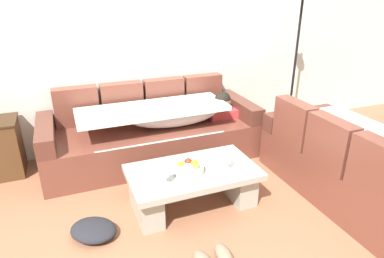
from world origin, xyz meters
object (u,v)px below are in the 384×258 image
Objects in this scene: couch_along_wall at (156,132)px; wine_glass_near_left at (166,172)px; open_magazine at (220,165)px; crumpled_garment at (93,230)px; floor_lamp at (295,56)px; coffee_table at (193,183)px; fruit_bowl at (189,168)px; wine_glass_near_right at (228,158)px; couch_near_window at (355,167)px.

wine_glass_near_left is (-0.25, -1.22, 0.17)m from couch_along_wall.
open_magazine is 0.70× the size of crumpled_garment.
floor_lamp reaches higher than open_magazine.
coffee_table is 0.31m from open_magazine.
fruit_bowl is 0.97m from crumpled_garment.
floor_lamp is at bearing 37.31° from wine_glass_near_right.
wine_glass_near_right reaches higher than open_magazine.
couch_near_window is at bearing -44.77° from couch_along_wall.
couch_near_window is at bearing -15.94° from fruit_bowl.
wine_glass_near_left is at bearing 79.72° from couch_near_window.
coffee_table reaches higher than crumpled_garment.
floor_lamp is (1.85, 1.06, 0.88)m from coffee_table.
floor_lamp is (0.35, 1.53, 0.78)m from couch_near_window.
couch_near_window reaches higher than wine_glass_near_left.
wine_glass_near_left reaches higher than fruit_bowl.
coffee_table is 0.19m from fruit_bowl.
crumpled_garment is at bearing 81.86° from couch_near_window.
couch_along_wall is 6.26× the size of crumpled_garment.
floor_lamp reaches higher than crumpled_garment.
couch_near_window is at bearing -35.45° from open_magazine.
wine_glass_near_left is 0.61m from wine_glass_near_right.
wine_glass_near_right is (0.61, 0.02, 0.00)m from wine_glass_near_left.
couch_along_wall reaches higher than wine_glass_near_left.
couch_along_wall is at bearing 78.30° from wine_glass_near_left.
floor_lamp is at bearing -0.49° from couch_along_wall.
coffee_table is 0.42m from wine_glass_near_left.
couch_near_window is 1.58m from coffee_table.
wine_glass_near_right is 1.32m from crumpled_garment.
open_magazine is (0.27, -0.03, 0.15)m from coffee_table.
wine_glass_near_right is 0.42× the size of crumpled_garment.
crumpled_garment is at bearing -126.79° from couch_along_wall.
couch_along_wall is 1.28× the size of floor_lamp.
coffee_table is 4.29× the size of open_magazine.
fruit_bowl is 0.37m from wine_glass_near_right.
couch_along_wall is 1.11m from fruit_bowl.
fruit_bowl reaches higher than crumpled_garment.
wine_glass_near_right is 2.05m from floor_lamp.
coffee_table is 4.29× the size of fruit_bowl.
fruit_bowl is 1.00× the size of open_magazine.
floor_lamp is at bearing 29.13° from wine_glass_near_left.
coffee_table is 7.23× the size of wine_glass_near_right.
wine_glass_near_left is at bearing -155.31° from coffee_table.
wine_glass_near_left reaches higher than coffee_table.
wine_glass_near_right is at bearing -73.47° from couch_along_wall.
open_magazine reaches higher than coffee_table.
crumpled_garment is at bearing -157.15° from floor_lamp.
floor_lamp is (1.59, 1.09, 0.73)m from open_magazine.
floor_lamp is at bearing 29.82° from coffee_table.
couch_along_wall is 1.30× the size of couch_near_window.
coffee_table is 0.42m from wine_glass_near_right.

